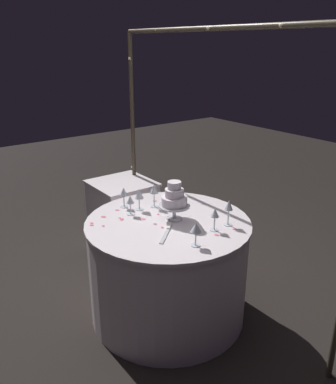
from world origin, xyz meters
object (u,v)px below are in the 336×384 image
wine_glass_1 (130,201)px  wine_glass_6 (154,190)px  tiered_cake (175,198)px  wine_glass_0 (139,194)px  wine_glass_2 (229,207)px  wine_glass_3 (196,228)px  decorative_arch (215,128)px  main_table (168,268)px  cake_knife (167,232)px  wine_glass_5 (215,214)px  wine_glass_4 (124,193)px  side_table (123,219)px

wine_glass_1 → wine_glass_6: wine_glass_6 is taller
tiered_cake → wine_glass_0: 0.31m
wine_glass_2 → wine_glass_3: wine_glass_2 is taller
decorative_arch → main_table: decorative_arch is taller
wine_glass_6 → wine_glass_0: bearing=-100.6°
wine_glass_6 → cake_knife: 0.46m
wine_glass_0 → wine_glass_3: 0.67m
wine_glass_6 → decorative_arch: bearing=51.5°
wine_glass_2 → wine_glass_5: wine_glass_2 is taller
wine_glass_3 → wine_glass_0: bearing=177.2°
decorative_arch → wine_glass_6: bearing=-128.5°
tiered_cake → wine_glass_5: tiered_cake is taller
decorative_arch → wine_glass_3: decorative_arch is taller
decorative_arch → tiered_cake: size_ratio=7.97×
decorative_arch → wine_glass_5: size_ratio=14.29×
tiered_cake → wine_glass_6: 0.27m
wine_glass_0 → wine_glass_4: wine_glass_0 is taller
wine_glass_5 → cake_knife: size_ratio=0.65×
wine_glass_2 → wine_glass_3: bearing=-76.2°
side_table → wine_glass_6: size_ratio=3.98×
main_table → side_table: size_ratio=1.58×
tiered_cake → cake_knife: bearing=-51.5°
wine_glass_4 → wine_glass_6: (0.13, 0.18, 0.02)m
wine_glass_0 → wine_glass_1: wine_glass_0 is taller
decorative_arch → cake_knife: (0.13, -0.52, -0.60)m
wine_glass_4 → wine_glass_6: 0.23m
wine_glass_6 → wine_glass_3: bearing=-13.1°
main_table → tiered_cake: (0.00, 0.05, 0.53)m
tiered_cake → wine_glass_2: tiered_cake is taller
tiered_cake → wine_glass_2: 0.37m
wine_glass_1 → cake_knife: wine_glass_1 is taller
decorative_arch → main_table: 1.06m
cake_knife → side_table: bearing=164.0°
wine_glass_2 → tiered_cake: bearing=-141.0°
side_table → wine_glass_1: wine_glass_1 is taller
main_table → wine_glass_4: (-0.40, -0.11, 0.49)m
wine_glass_4 → cake_knife: size_ratio=0.65×
wine_glass_2 → wine_glass_4: 0.80m
wine_glass_6 → cake_knife: (0.40, -0.18, -0.13)m
decorative_arch → main_table: bearing=-90.2°
wine_glass_4 → wine_glass_2: bearing=29.9°
wine_glass_4 → wine_glass_5: same height
wine_glass_3 → wine_glass_6: (-0.65, 0.15, 0.02)m
tiered_cake → wine_glass_3: bearing=-19.3°
decorative_arch → wine_glass_1: size_ratio=15.52×
decorative_arch → wine_glass_0: decorative_arch is taller
wine_glass_5 → cake_knife: (-0.16, -0.27, -0.11)m
wine_glass_0 → wine_glass_4: (-0.11, -0.06, -0.01)m
decorative_arch → wine_glass_3: size_ratio=14.56×
wine_glass_1 → wine_glass_4: size_ratio=0.92×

